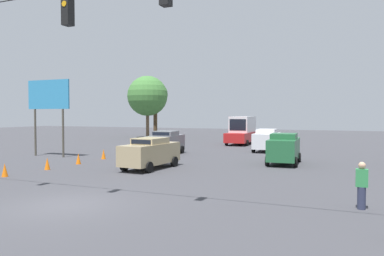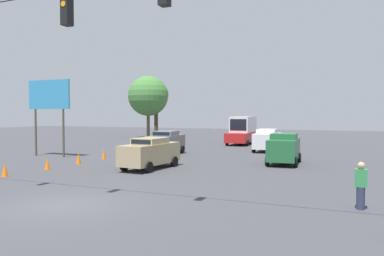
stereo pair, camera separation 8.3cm
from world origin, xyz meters
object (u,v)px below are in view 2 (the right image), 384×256
at_px(sedan_grey_withflow_far, 166,142).
at_px(overhead_signal_span, 67,60).
at_px(pedestrian, 361,186).
at_px(sedan_white_oncoming_deep, 267,140).
at_px(sedan_tan_withflow_mid, 150,153).
at_px(traffic_cone_second, 47,164).
at_px(tree_horizon_left, 156,95).
at_px(traffic_cone_nearest, 5,170).
at_px(tree_horizon_right, 148,96).
at_px(traffic_cone_fourth, 104,154).
at_px(sedan_green_oncoming_far, 284,148).
at_px(box_truck_red_withflow_deep, 243,131).
at_px(traffic_cone_third, 79,159).
at_px(roadside_billboard, 49,100).

bearing_deg(sedan_grey_withflow_far, overhead_signal_span, 105.19).
bearing_deg(pedestrian, sedan_white_oncoming_deep, -68.87).
bearing_deg(overhead_signal_span, sedan_tan_withflow_mid, -79.63).
height_order(traffic_cone_second, tree_horizon_left, tree_horizon_left).
relative_size(traffic_cone_nearest, tree_horizon_right, 0.08).
bearing_deg(traffic_cone_fourth, traffic_cone_nearest, 89.79).
relative_size(overhead_signal_span, tree_horizon_right, 2.48).
distance_m(sedan_green_oncoming_far, box_truck_red_withflow_deep, 16.50).
relative_size(sedan_tan_withflow_mid, traffic_cone_third, 6.28).
bearing_deg(box_truck_red_withflow_deep, traffic_cone_fourth, 72.13).
height_order(overhead_signal_span, tree_horizon_right, overhead_signal_span).
xyz_separation_m(overhead_signal_span, roadside_billboard, (12.20, -11.56, -0.88)).
bearing_deg(tree_horizon_right, traffic_cone_second, 108.52).
bearing_deg(pedestrian, sedan_tan_withflow_mid, -25.63).
bearing_deg(pedestrian, sedan_green_oncoming_far, -67.74).
bearing_deg(tree_horizon_right, sedan_grey_withflow_far, 123.88).
bearing_deg(traffic_cone_third, sedan_tan_withflow_mid, -179.26).
bearing_deg(overhead_signal_span, traffic_cone_nearest, -24.55).
relative_size(overhead_signal_span, sedan_tan_withflow_mid, 4.72).
bearing_deg(sedan_white_oncoming_deep, tree_horizon_left, -39.94).
distance_m(sedan_green_oncoming_far, traffic_cone_second, 14.99).
xyz_separation_m(roadside_billboard, tree_horizon_right, (4.34, -22.81, 1.41)).
relative_size(traffic_cone_second, roadside_billboard, 0.12).
bearing_deg(roadside_billboard, pedestrian, 159.67).
bearing_deg(roadside_billboard, sedan_green_oncoming_far, -171.07).
bearing_deg(tree_horizon_left, roadside_billboard, 102.13).
height_order(sedan_tan_withflow_mid, traffic_cone_fourth, sedan_tan_withflow_mid).
bearing_deg(sedan_green_oncoming_far, traffic_cone_fourth, 11.35).
relative_size(sedan_grey_withflow_far, tree_horizon_left, 0.51).
bearing_deg(sedan_grey_withflow_far, traffic_cone_fourth, 58.63).
bearing_deg(sedan_green_oncoming_far, tree_horizon_left, -46.94).
xyz_separation_m(sedan_tan_withflow_mid, box_truck_red_withflow_deep, (-0.05, -20.35, 0.51)).
xyz_separation_m(sedan_grey_withflow_far, tree_horizon_right, (12.11, -18.03, 4.81)).
distance_m(roadside_billboard, tree_horizon_left, 28.83).
distance_m(traffic_cone_third, traffic_cone_fourth, 2.96).
bearing_deg(traffic_cone_fourth, sedan_white_oncoming_deep, -133.53).
bearing_deg(overhead_signal_span, pedestrian, -161.33).
height_order(traffic_cone_nearest, tree_horizon_right, tree_horizon_right).
bearing_deg(sedan_green_oncoming_far, sedan_tan_withflow_mid, 37.47).
bearing_deg(traffic_cone_second, overhead_signal_span, 139.08).
height_order(sedan_tan_withflow_mid, traffic_cone_third, sedan_tan_withflow_mid).
xyz_separation_m(overhead_signal_span, box_truck_red_withflow_deep, (1.58, -29.26, -3.79)).
bearing_deg(traffic_cone_third, sedan_white_oncoming_deep, -126.00).
relative_size(traffic_cone_fourth, tree_horizon_left, 0.09).
xyz_separation_m(sedan_white_oncoming_deep, tree_horizon_right, (19.20, -12.19, 4.78)).
bearing_deg(box_truck_red_withflow_deep, traffic_cone_third, 75.03).
bearing_deg(traffic_cone_nearest, traffic_cone_second, -93.12).
bearing_deg(tree_horizon_left, pedestrian, 127.80).
distance_m(overhead_signal_span, tree_horizon_right, 38.15).
bearing_deg(tree_horizon_right, tree_horizon_left, -72.24).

